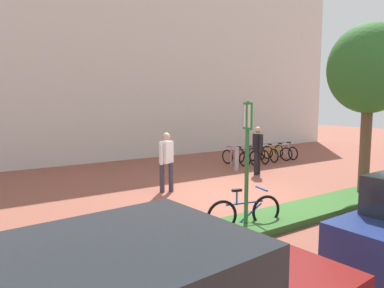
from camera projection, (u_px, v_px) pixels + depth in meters
ground_plane at (232, 196)px, 9.83m from camera, size 60.00×60.00×0.00m
building_facade at (114, 48)px, 15.93m from camera, size 28.00×1.20×10.00m
planter_strip at (320, 207)px, 8.51m from camera, size 7.00×1.10×0.16m
tree_sidewalk at (369, 70)px, 9.26m from camera, size 2.12×2.12×4.62m
parking_sign_post at (247, 148)px, 6.98m from camera, size 0.13×0.35×2.58m
bike_at_sign at (245, 213)px, 7.21m from camera, size 1.65×0.51×0.86m
bike_rack_cluster at (262, 154)px, 15.57m from camera, size 3.76×1.63×0.83m
bollard_steel at (237, 159)px, 13.48m from camera, size 0.16×0.16×0.90m
person_suited_dark at (258, 147)px, 12.74m from camera, size 0.38×0.57×1.72m
person_shirt_white at (166, 158)px, 10.20m from camera, size 0.55×0.40×1.72m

